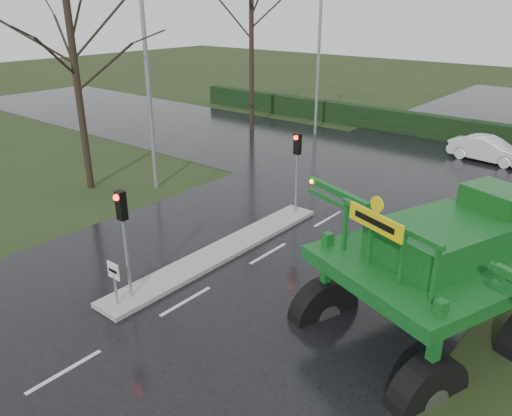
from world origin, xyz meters
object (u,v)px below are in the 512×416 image
Objects in this scene: keep_left_sign at (114,277)px; street_light_left_near at (151,60)px; crop_sprayer at (335,232)px; traffic_signal_mid at (297,156)px; white_sedan at (486,162)px; traffic_signal_near at (123,222)px; street_light_left_far at (323,42)px.

street_light_left_near is (-6.89, 7.50, 4.93)m from keep_left_sign.
keep_left_sign is 0.15× the size of crop_sprayer.
traffic_signal_mid is at bearing 153.80° from crop_sprayer.
street_light_left_near is at bearing 150.05° from white_sedan.
traffic_signal_near reaches higher than white_sedan.
traffic_signal_mid is 7.08m from crop_sprayer.
crop_sprayer is (11.78, -17.63, -3.46)m from street_light_left_far.
street_light_left_far reaches higher than crop_sprayer.
crop_sprayer is at bearing -46.37° from traffic_signal_mid.
crop_sprayer reaches higher than traffic_signal_near.
street_light_left_near is 12.80m from crop_sprayer.
traffic_signal_near is at bearing -45.47° from street_light_left_near.
traffic_signal_near is at bearing -71.83° from street_light_left_far.
street_light_left_near is at bearing -167.79° from traffic_signal_mid.
keep_left_sign is 1.61m from traffic_signal_near.
crop_sprayer reaches higher than keep_left_sign.
keep_left_sign is at bearing -90.00° from traffic_signal_mid.
street_light_left_near is at bearing 132.59° from keep_left_sign.
keep_left_sign is at bearing -121.48° from crop_sprayer.
street_light_left_near is 2.37× the size of white_sedan.
crop_sprayer is at bearing -17.15° from street_light_left_near.
white_sedan is (3.88, 22.17, -1.06)m from keep_left_sign.
crop_sprayer is 18.51m from white_sedan.
keep_left_sign is 6.40m from crop_sprayer.
street_light_left_far is at bearing 118.86° from traffic_signal_mid.
street_light_left_far is at bearing 107.78° from keep_left_sign.
street_light_left_near is at bearing 134.53° from traffic_signal_near.
crop_sprayer is (11.78, -3.63, -3.46)m from street_light_left_near.
keep_left_sign is 0.38× the size of traffic_signal_near.
crop_sprayer is (4.89, 3.87, 1.48)m from keep_left_sign.
traffic_signal_near is at bearing -125.20° from crop_sprayer.
white_sedan is (3.88, 13.18, -2.59)m from traffic_signal_mid.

